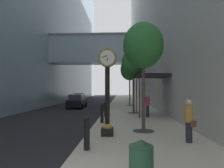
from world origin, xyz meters
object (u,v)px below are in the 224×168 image
(street_tree_mid_near, at_px, (134,63))
(street_tree_near, at_px, (143,46))
(bollard_fourth, at_px, (106,109))
(street_tree_mid_far, at_px, (130,70))
(street_clock, at_px, (107,86))
(car_black_mid, at_px, (77,101))
(bollard_nearest, at_px, (87,132))
(pedestrian_by_clock, at_px, (147,104))
(trash_bin, at_px, (141,163))
(car_red_near, at_px, (80,98))
(bollard_third, at_px, (102,113))
(pedestrian_walking, at_px, (189,120))

(street_tree_mid_near, bearing_deg, street_tree_near, -90.00)
(bollard_fourth, height_order, street_tree_mid_far, street_tree_mid_far)
(street_clock, relative_size, car_black_mid, 0.87)
(bollard_nearest, height_order, pedestrian_by_clock, pedestrian_by_clock)
(street_tree_mid_near, xyz_separation_m, trash_bin, (-0.71, -14.38, -3.94))
(trash_bin, distance_m, car_red_near, 31.92)
(bollard_third, bearing_deg, car_red_near, 104.70)
(bollard_third, height_order, trash_bin, bollard_third)
(pedestrian_walking, xyz_separation_m, car_black_mid, (-8.05, 16.81, -0.23))
(bollard_third, bearing_deg, street_clock, -81.04)
(street_tree_near, xyz_separation_m, car_black_mid, (-6.48, 14.61, -3.65))
(bollard_third, relative_size, street_tree_mid_far, 0.19)
(street_clock, xyz_separation_m, bollard_nearest, (-0.57, -2.28, -1.65))
(street_tree_near, bearing_deg, pedestrian_walking, -54.48)
(street_tree_mid_far, relative_size, pedestrian_by_clock, 3.37)
(trash_bin, height_order, pedestrian_by_clock, pedestrian_by_clock)
(bollard_fourth, bearing_deg, pedestrian_by_clock, 0.48)
(car_black_mid, bearing_deg, street_tree_mid_near, -44.69)
(car_red_near, bearing_deg, street_clock, -76.08)
(street_tree_mid_far, xyz_separation_m, car_red_near, (-8.19, 8.46, -4.00))
(car_red_near, bearing_deg, street_tree_near, -71.77)
(street_clock, bearing_deg, car_red_near, 103.92)
(car_black_mid, bearing_deg, bollard_nearest, -76.99)
(street_tree_mid_near, distance_m, car_black_mid, 9.88)
(street_tree_near, bearing_deg, street_tree_mid_far, 90.00)
(street_tree_near, xyz_separation_m, trash_bin, (-0.71, -6.18, -3.78))
(street_tree_mid_near, xyz_separation_m, pedestrian_walking, (1.57, -10.40, -3.58))
(street_tree_near, distance_m, street_tree_mid_near, 8.20)
(street_tree_near, xyz_separation_m, street_tree_mid_far, (0.00, 16.40, 0.33))
(bollard_fourth, relative_size, trash_bin, 1.12)
(street_tree_mid_far, height_order, pedestrian_walking, street_tree_mid_far)
(bollard_third, relative_size, bollard_fourth, 1.00)
(street_clock, distance_m, bollard_nearest, 2.87)
(car_red_near, bearing_deg, street_tree_mid_near, -63.82)
(pedestrian_by_clock, relative_size, car_black_mid, 0.38)
(street_tree_mid_near, bearing_deg, car_red_near, 116.18)
(car_black_mid, bearing_deg, street_tree_near, -66.08)
(bollard_fourth, xyz_separation_m, car_black_mid, (-4.16, 9.17, 0.05))
(bollard_nearest, xyz_separation_m, bollard_third, (0.00, 5.88, 0.00))
(street_tree_near, height_order, pedestrian_walking, street_tree_near)
(street_tree_near, bearing_deg, car_black_mid, 113.92)
(bollard_fourth, relative_size, pedestrian_walking, 0.69)
(pedestrian_walking, bearing_deg, bollard_nearest, -163.20)
(street_tree_mid_far, bearing_deg, bollard_fourth, -101.98)
(car_red_near, height_order, car_black_mid, car_black_mid)
(street_clock, height_order, bollard_third, street_clock)
(street_tree_mid_near, height_order, trash_bin, street_tree_mid_near)
(pedestrian_by_clock, bearing_deg, street_tree_near, -99.29)
(car_red_near, distance_m, car_black_mid, 10.39)
(car_red_near, bearing_deg, street_tree_mid_far, -45.93)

